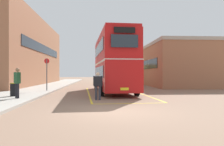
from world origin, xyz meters
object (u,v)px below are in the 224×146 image
object	(u,v)px
pedestrian_boarding	(98,84)
bus_stop_sign	(47,71)
pedestrian_waiting_near	(17,80)
single_deck_bus	(119,73)
double_decker_bus	(113,62)
litter_bin	(14,89)

from	to	relation	value
pedestrian_boarding	bus_stop_sign	xyz separation A→B (m)	(-4.30, 5.87, 0.80)
pedestrian_boarding	pedestrian_waiting_near	world-z (taller)	pedestrian_waiting_near
single_deck_bus	pedestrian_boarding	world-z (taller)	single_deck_bus
double_decker_bus	pedestrian_boarding	size ratio (longest dim) A/B	6.47
pedestrian_waiting_near	bus_stop_sign	size ratio (longest dim) A/B	0.66
double_decker_bus	pedestrian_boarding	distance (m)	6.02
litter_bin	double_decker_bus	bearing A→B (deg)	33.07
single_deck_bus	pedestrian_waiting_near	xyz separation A→B (m)	(-8.36, -26.76, -0.46)
bus_stop_sign	litter_bin	bearing A→B (deg)	-103.29
single_deck_bus	pedestrian_waiting_near	distance (m)	28.04
pedestrian_boarding	bus_stop_sign	world-z (taller)	bus_stop_sign
single_deck_bus	pedestrian_boarding	xyz separation A→B (m)	(-3.64, -26.73, -0.68)
double_decker_bus	litter_bin	size ratio (longest dim) A/B	12.88
litter_bin	pedestrian_boarding	bearing A→B (deg)	-14.07
single_deck_bus	litter_bin	size ratio (longest dim) A/B	11.96
double_decker_bus	bus_stop_sign	xyz separation A→B (m)	(-5.58, 0.19, -0.74)
pedestrian_boarding	litter_bin	xyz separation A→B (m)	(-5.37, 1.35, -0.40)
single_deck_bus	bus_stop_sign	distance (m)	22.32
double_decker_bus	bus_stop_sign	bearing A→B (deg)	178.00
pedestrian_waiting_near	litter_bin	bearing A→B (deg)	115.53
litter_bin	bus_stop_sign	xyz separation A→B (m)	(1.07, 4.53, 1.21)
pedestrian_boarding	pedestrian_waiting_near	bearing A→B (deg)	-179.72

